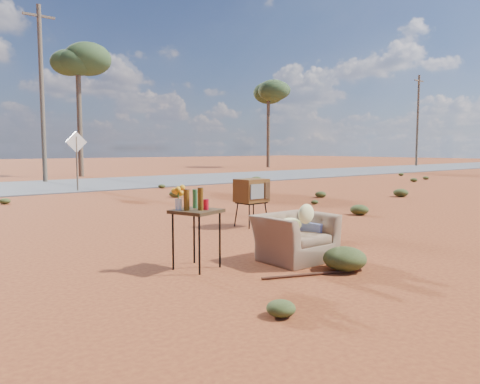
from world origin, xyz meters
TOP-DOWN VIEW (x-y plane):
  - ground at (0.00, 0.00)m, footprint 140.00×140.00m
  - highway at (0.00, 15.00)m, footprint 140.00×7.00m
  - armchair at (0.13, -0.38)m, footprint 1.18×0.74m
  - tv_unit at (1.45, 2.18)m, footprint 0.63×0.52m
  - side_table at (-1.33, 0.11)m, footprint 0.68×0.68m
  - rusty_bar at (-0.36, -1.11)m, footprint 1.28×0.54m
  - road_sign at (1.50, 12.00)m, footprint 0.78×0.06m
  - eucalyptus_center at (5.00, 21.00)m, footprint 3.20×3.20m
  - eucalyptus_right at (22.00, 24.00)m, footprint 3.20×3.20m
  - utility_pole_center at (2.00, 17.50)m, footprint 1.40×0.20m
  - utility_pole_east at (34.00, 17.50)m, footprint 1.40×0.20m
  - scrub_patch at (-0.82, 4.41)m, footprint 17.49×8.07m

SIDE VIEW (x-z plane):
  - ground at x=0.00m, z-range 0.00..0.00m
  - rusty_bar at x=-0.36m, z-range 0.00..0.04m
  - highway at x=0.00m, z-range 0.00..0.04m
  - scrub_patch at x=-0.82m, z-range -0.03..0.30m
  - armchair at x=0.13m, z-range -0.03..0.84m
  - tv_unit at x=1.45m, z-range 0.23..1.20m
  - side_table at x=-1.33m, z-range 0.26..1.35m
  - road_sign at x=1.50m, z-range 0.41..2.60m
  - utility_pole_center at x=2.00m, z-range 0.15..8.15m
  - utility_pole_east at x=34.00m, z-range 0.15..8.15m
  - eucalyptus_right at x=22.00m, z-range 2.39..9.49m
  - eucalyptus_center at x=5.00m, z-range 2.63..10.23m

